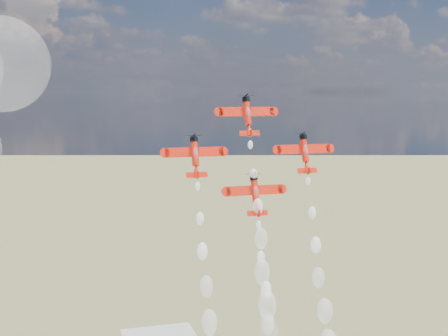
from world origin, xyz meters
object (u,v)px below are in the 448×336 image
object	(u,v)px
plane_left	(195,156)
plane_right	(305,152)
plane_lead	(248,115)
plane_slot	(255,194)

from	to	relation	value
plane_left	plane_right	bearing A→B (deg)	0.00
plane_left	plane_right	size ratio (longest dim) A/B	1.00
plane_lead	plane_right	size ratio (longest dim) A/B	1.00
plane_lead	plane_right	bearing A→B (deg)	-12.38
plane_left	plane_slot	distance (m)	14.90
plane_left	plane_lead	bearing A→B (deg)	12.38
plane_lead	plane_left	size ratio (longest dim) A/B	1.00
plane_left	plane_slot	bearing A→B (deg)	-12.38
plane_slot	plane_left	bearing A→B (deg)	167.62
plane_right	plane_slot	xyz separation A→B (m)	(-12.20, -2.68, -8.11)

